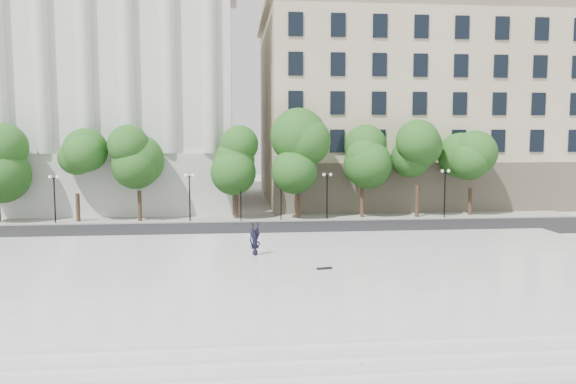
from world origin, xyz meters
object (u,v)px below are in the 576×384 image
(traffic_light_west, at_px, (241,181))
(traffic_light_east, at_px, (281,180))
(person_lying, at_px, (255,251))
(skateboard, at_px, (324,268))

(traffic_light_west, relative_size, traffic_light_east, 0.99)
(traffic_light_west, relative_size, person_lying, 2.09)
(traffic_light_west, xyz_separation_m, traffic_light_east, (3.56, -0.00, 0.06))
(traffic_light_west, bearing_deg, person_lying, -87.70)
(traffic_light_east, relative_size, skateboard, 4.94)
(traffic_light_west, height_order, skateboard, traffic_light_west)
(person_lying, bearing_deg, traffic_light_west, 65.02)
(person_lying, distance_m, skateboard, 5.31)
(skateboard, bearing_deg, person_lying, 121.53)
(traffic_light_west, xyz_separation_m, person_lying, (0.64, -15.94, -2.92))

